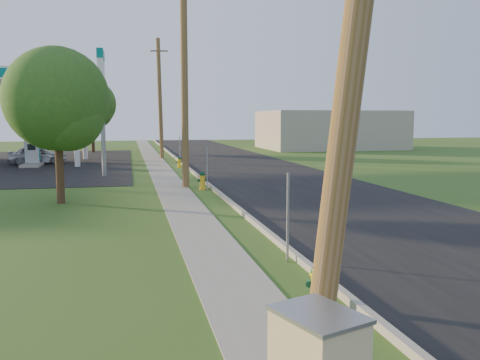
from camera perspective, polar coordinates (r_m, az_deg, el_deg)
name	(u,v)px	position (r m, az deg, el deg)	size (l,w,h in m)	color
ground_plane	(360,343)	(7.81, 13.35, -17.34)	(140.00, 140.00, 0.00)	#325216
road	(352,209)	(18.37, 12.48, -3.21)	(8.00, 120.00, 0.02)	black
curb	(242,212)	(17.08, 0.19, -3.58)	(0.15, 120.00, 0.15)	gray
sidewalk	(190,216)	(16.80, -5.65, -4.00)	(1.50, 120.00, 0.03)	gray
utility_pole_mid	(184,79)	(23.60, -6.25, 11.16)	(1.40, 0.32, 9.80)	brown
utility_pole_far	(160,98)	(41.50, -8.98, 9.05)	(1.40, 0.32, 9.50)	brown
sign_post_near	(288,218)	(11.34, 5.39, -4.23)	(0.05, 0.04, 2.00)	gray
sign_post_mid	(207,168)	(22.76, -3.72, 1.38)	(0.05, 0.04, 2.00)	gray
sign_post_far	(180,151)	(34.83, -6.78, 3.26)	(0.05, 0.04, 2.00)	gray
fuel_pump_ne	(33,155)	(37.02, -22.26, 2.57)	(1.20, 3.20, 1.90)	gray
fuel_pump_se	(42,152)	(40.96, -21.32, 2.98)	(1.20, 3.20, 1.90)	gray
price_pylon	(101,77)	(29.01, -15.31, 11.11)	(0.34, 2.04, 6.85)	gray
distant_building	(329,130)	(55.59, 10.01, 5.57)	(14.00, 10.00, 4.00)	gray
tree_verge	(59,103)	(20.10, -19.61, 8.13)	(3.85, 3.85, 5.84)	#372716
tree_lot	(93,106)	(50.11, -16.20, 8.01)	(4.50, 4.50, 6.83)	#372716
hydrant_near	(317,285)	(8.93, 8.69, -11.56)	(0.38, 0.35, 0.75)	#F0D700
hydrant_mid	(202,181)	(22.91, -4.24, -0.07)	(0.44, 0.39, 0.84)	yellow
hydrant_far	(179,162)	(33.42, -6.83, 2.00)	(0.38, 0.34, 0.73)	yellow
car_silver	(38,155)	(38.34, -21.77, 2.63)	(1.56, 3.88, 1.32)	silver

